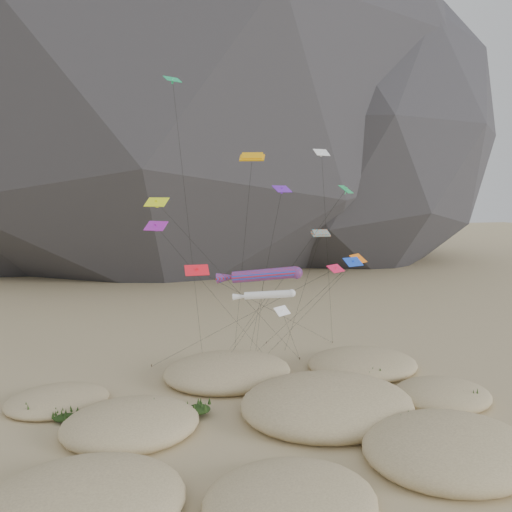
{
  "coord_description": "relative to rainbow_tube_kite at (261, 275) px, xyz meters",
  "views": [
    {
      "loc": [
        -14.68,
        -36.99,
        20.85
      ],
      "look_at": [
        -0.42,
        12.0,
        14.3
      ],
      "focal_mm": 35.0,
      "sensor_mm": 36.0,
      "label": 1
    }
  ],
  "objects": [
    {
      "name": "delta_kites",
      "position": [
        0.82,
        -1.77,
        4.92
      ],
      "size": [
        26.13,
        18.58,
        31.65
      ],
      "color": "purple",
      "rests_on": "ground"
    },
    {
      "name": "rock_headland",
      "position": [
        5.95,
        105.84,
        60.56
      ],
      "size": [
        226.37,
        148.64,
        177.5
      ],
      "color": "black",
      "rests_on": "ground"
    },
    {
      "name": "dune_grass",
      "position": [
        -1.85,
        -8.03,
        -11.29
      ],
      "size": [
        41.92,
        28.32,
        1.48
      ],
      "color": "black",
      "rests_on": "ground"
    },
    {
      "name": "kite_stakes",
      "position": [
        1.41,
        9.39,
        -11.97
      ],
      "size": [
        25.02,
        7.95,
        0.3
      ],
      "color": "#3F2D1E",
      "rests_on": "ground"
    },
    {
      "name": "ground",
      "position": [
        -0.42,
        -12.88,
        -12.12
      ],
      "size": [
        500.0,
        500.0,
        0.0
      ],
      "primitive_type": "plane",
      "color": "#CCB789",
      "rests_on": "ground"
    },
    {
      "name": "rainbow_tube_kite",
      "position": [
        0.0,
        0.0,
        0.0
      ],
      "size": [
        8.77,
        10.81,
        13.14
      ],
      "color": "red",
      "rests_on": "ground"
    },
    {
      "name": "white_tube_kite",
      "position": [
        -1.25,
        -5.44,
        -0.99
      ],
      "size": [
        5.75,
        19.41,
        11.75
      ],
      "color": "silver",
      "rests_on": "ground"
    },
    {
      "name": "dunes",
      "position": [
        -0.71,
        -9.29,
        -11.39
      ],
      "size": [
        47.14,
        35.59,
        3.92
      ],
      "color": "#CCB789",
      "rests_on": "ground"
    },
    {
      "name": "orange_parafoil",
      "position": [
        -1.27,
        -0.87,
        11.93
      ],
      "size": [
        2.68,
        12.55,
        24.83
      ],
      "color": "orange",
      "rests_on": "ground"
    },
    {
      "name": "multi_parafoil",
      "position": [
        7.77,
        2.48,
        3.9
      ],
      "size": [
        2.47,
        8.48,
        16.62
      ],
      "color": "#FF5F1A",
      "rests_on": "ground"
    }
  ]
}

